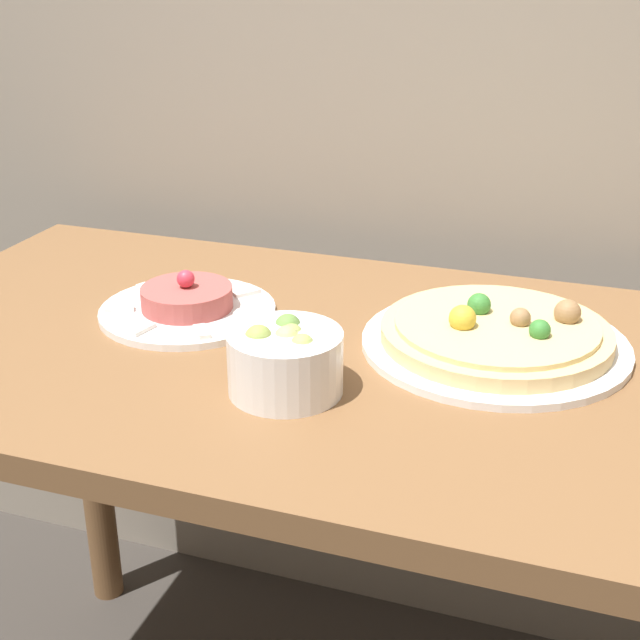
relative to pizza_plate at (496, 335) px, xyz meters
name	(u,v)px	position (x,y,z in m)	size (l,w,h in m)	color
dining_table	(371,433)	(-0.14, -0.07, -0.13)	(1.40, 0.69, 0.78)	brown
pizza_plate	(496,335)	(0.00, 0.00, 0.00)	(0.34, 0.34, 0.06)	white
tartare_plate	(187,305)	(-0.42, -0.03, 0.00)	(0.24, 0.24, 0.07)	white
small_bowl	(285,360)	(-0.21, -0.20, 0.02)	(0.13, 0.13, 0.08)	white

